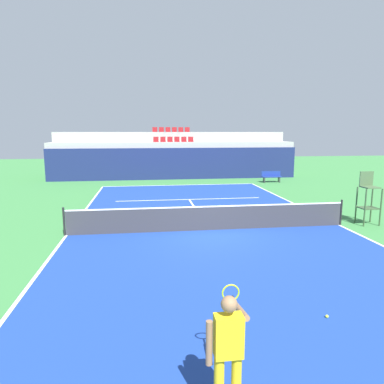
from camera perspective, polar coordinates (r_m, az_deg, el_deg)
The scene contains 17 objects.
ground_plane at distance 13.88m, azimuth 2.92°, elevation -6.23°, with size 80.00×80.00×0.00m, color #387A3D.
court_surface at distance 13.88m, azimuth 2.92°, elevation -6.21°, with size 11.00×24.00×0.01m, color navy.
baseline_far at distance 25.47m, azimuth -2.07°, elevation 1.14°, with size 11.00×0.10×0.00m, color white.
sideline_left at distance 13.97m, azimuth -19.79°, elevation -6.66°, with size 0.10×24.00×0.00m, color white.
sideline_right at distance 15.80m, azimuth 22.81°, elevation -4.98°, with size 0.10×24.00×0.00m, color white.
service_line_far at distance 20.04m, azimuth -0.47°, elevation -1.21°, with size 8.26×0.10×0.00m, color white.
centre_service_line at distance 16.94m, azimuth 0.91°, elevation -3.25°, with size 0.10×6.40×0.00m, color white.
back_wall at distance 28.58m, azimuth -2.75°, elevation 4.62°, with size 20.24×0.30×2.55m, color navy.
stands_tier_lower at distance 29.90m, azimuth -2.98°, elevation 5.27°, with size 20.24×2.40×2.99m, color #9E9E99.
stands_tier_upper at distance 32.26m, azimuth -3.35°, elevation 6.33°, with size 20.24×2.40×3.82m, color #9E9E99.
seating_row_lower at distance 29.91m, azimuth -3.02°, elevation 8.38°, with size 3.40×0.44×0.44m.
seating_row_upper at distance 32.30m, azimuth -3.40°, elevation 9.94°, with size 3.40×0.44×0.44m.
tennis_net at distance 13.75m, azimuth 2.94°, elevation -4.20°, with size 11.08×0.08×1.07m.
player at distance 5.14m, azimuth 5.88°, elevation -23.75°, with size 0.69×0.98×1.71m.
umpire_chair at distance 16.28m, azimuth 26.77°, elevation -0.62°, with size 0.76×0.66×2.20m.
player_bench at distance 27.56m, azimuth 12.80°, elevation 2.59°, with size 1.50×0.40×0.85m.
tennis_ball_0 at distance 8.20m, azimuth 21.11°, elevation -18.36°, with size 0.07×0.07×0.07m, color #CCE033.
Camera 1 is at (-2.51, -13.11, 3.81)m, focal length 32.76 mm.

